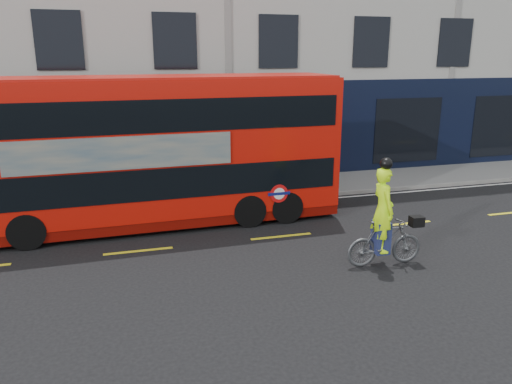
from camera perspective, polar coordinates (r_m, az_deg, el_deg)
name	(u,v)px	position (r m, az deg, el deg)	size (l,w,h in m)	color
ground	(300,256)	(13.05, 5.03, -7.32)	(120.00, 120.00, 0.00)	black
pavement	(239,190)	(18.91, -1.97, 0.22)	(60.00, 3.00, 0.12)	slate
kerb	(249,201)	(17.51, -0.78, -1.01)	(60.00, 0.12, 0.13)	gray
road_edge_line	(252,205)	(17.25, -0.52, -1.48)	(58.00, 0.10, 0.01)	silver
lane_dashes	(281,236)	(14.35, 2.90, -5.09)	(58.00, 0.12, 0.01)	yellow
bus	(156,150)	(15.18, -11.31, 4.69)	(11.07, 2.75, 4.44)	red
cyclist	(384,230)	(12.55, 14.44, -4.19)	(1.97, 0.78, 2.72)	#4C4E51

